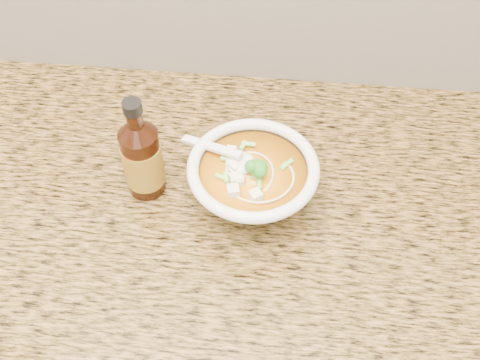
{
  "coord_description": "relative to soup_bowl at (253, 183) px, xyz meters",
  "views": [
    {
      "loc": [
        0.23,
        1.11,
        1.68
      ],
      "look_at": [
        0.18,
        1.68,
        0.95
      ],
      "focal_mm": 45.0,
      "sensor_mm": 36.0,
      "label": 1
    }
  ],
  "objects": [
    {
      "name": "counter_slab",
      "position": [
        -0.2,
        -0.01,
        -0.07
      ],
      "size": [
        4.0,
        0.68,
        0.04
      ],
      "primitive_type": "cube",
      "color": "brown",
      "rests_on": "cabinet"
    },
    {
      "name": "cabinet",
      "position": [
        -0.2,
        -0.01,
        -0.52
      ],
      "size": [
        4.0,
        0.65,
        0.86
      ],
      "primitive_type": "cube",
      "color": "black",
      "rests_on": "ground"
    },
    {
      "name": "hot_sauce_bottle",
      "position": [
        -0.17,
        0.01,
        0.02
      ],
      "size": [
        0.08,
        0.08,
        0.19
      ],
      "rotation": [
        0.0,
        0.0,
        0.3
      ],
      "color": "#3E1708",
      "rests_on": "counter_slab"
    },
    {
      "name": "soup_bowl",
      "position": [
        0.0,
        0.0,
        0.0
      ],
      "size": [
        0.22,
        0.2,
        0.11
      ],
      "rotation": [
        0.0,
        0.0,
        0.37
      ],
      "color": "white",
      "rests_on": "counter_slab"
    }
  ]
}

